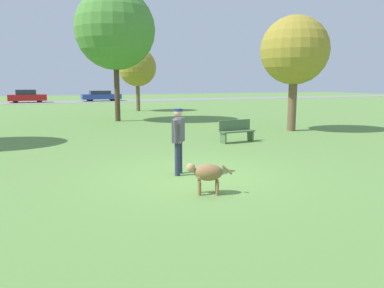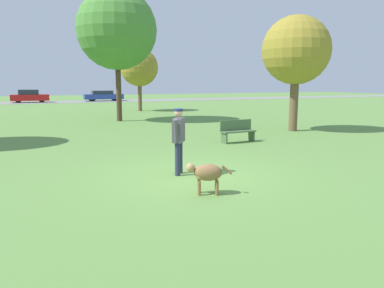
{
  "view_description": "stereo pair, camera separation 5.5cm",
  "coord_description": "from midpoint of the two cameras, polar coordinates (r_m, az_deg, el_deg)",
  "views": [
    {
      "loc": [
        -3.59,
        -8.19,
        2.26
      ],
      "look_at": [
        -0.3,
        -0.68,
        0.9
      ],
      "focal_mm": 35.0,
      "sensor_mm": 36.0,
      "label": 1
    },
    {
      "loc": [
        -3.54,
        -8.22,
        2.26
      ],
      "look_at": [
        -0.3,
        -0.68,
        0.9
      ],
      "focal_mm": 35.0,
      "sensor_mm": 36.0,
      "label": 2
    }
  ],
  "objects": [
    {
      "name": "ground_plane",
      "position": [
        9.23,
        0.2,
        -4.76
      ],
      "size": [
        120.0,
        120.0,
        0.0
      ],
      "primitive_type": "plane",
      "color": "#608C42"
    },
    {
      "name": "far_road_strip",
      "position": [
        45.74,
        -18.91,
        6.09
      ],
      "size": [
        120.0,
        6.0,
        0.01
      ],
      "color": "gray",
      "rests_on": "ground_plane"
    },
    {
      "name": "person",
      "position": [
        9.13,
        -1.88,
        1.29
      ],
      "size": [
        0.49,
        0.65,
        1.63
      ],
      "rotation": [
        0.0,
        0.0,
        0.96
      ],
      "color": "#2D334C",
      "rests_on": "ground_plane"
    },
    {
      "name": "dog",
      "position": [
        7.61,
        2.39,
        -4.47
      ],
      "size": [
        0.91,
        0.55,
        0.64
      ],
      "rotation": [
        0.0,
        0.0,
        2.73
      ],
      "color": "olive",
      "rests_on": "ground_plane"
    },
    {
      "name": "frisbee",
      "position": [
        10.18,
        1.89,
        -3.37
      ],
      "size": [
        0.26,
        0.26,
        0.02
      ],
      "color": "#268CE5",
      "rests_on": "ground_plane"
    },
    {
      "name": "tree_near_right",
      "position": [
        18.13,
        15.67,
        13.51
      ],
      "size": [
        3.1,
        3.1,
        5.24
      ],
      "color": "brown",
      "rests_on": "ground_plane"
    },
    {
      "name": "tree_far_right",
      "position": [
        29.97,
        -7.99,
        11.46
      ],
      "size": [
        2.94,
        2.94,
        4.86
      ],
      "color": "brown",
      "rests_on": "ground_plane"
    },
    {
      "name": "tree_mid_center",
      "position": [
        22.51,
        -11.32,
        16.72
      ],
      "size": [
        4.54,
        4.54,
        7.47
      ],
      "color": "#4C3826",
      "rests_on": "ground_plane"
    },
    {
      "name": "parked_car_red",
      "position": [
        45.73,
        -23.47,
        6.69
      ],
      "size": [
        4.0,
        1.71,
        1.43
      ],
      "rotation": [
        0.0,
        0.0,
        -0.01
      ],
      "color": "red",
      "rests_on": "ground_plane"
    },
    {
      "name": "parked_car_blue",
      "position": [
        46.66,
        -13.35,
        7.17
      ],
      "size": [
        4.61,
        1.77,
        1.25
      ],
      "rotation": [
        0.0,
        0.0,
        -0.01
      ],
      "color": "#284293",
      "rests_on": "ground_plane"
    },
    {
      "name": "park_bench",
      "position": [
        14.32,
        7.02,
        2.08
      ],
      "size": [
        1.42,
        0.5,
        0.84
      ],
      "rotation": [
        0.0,
        0.0,
        0.07
      ],
      "color": "#4C6B42",
      "rests_on": "ground_plane"
    }
  ]
}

